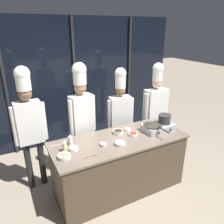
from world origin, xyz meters
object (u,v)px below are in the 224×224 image
object	(u,v)px
chef_sous	(81,111)
prep_bowl_soy_glaze	(118,132)
portable_stove	(158,127)
prep_bowl_chicken	(127,129)
squeeze_bottle_clear	(70,140)
prep_bowl_shrimp	(103,144)
squeeze_bottle_oil	(65,146)
chef_head	(29,119)
stock_pot	(165,118)
serving_spoon_solid	(60,145)
prep_bowl_bean_sprouts	(120,143)
prep_bowl_chili_flakes	(133,134)
frying_pan	(153,124)
prep_bowl_rice	(74,149)
chef_line	(120,110)
chef_pastry	(155,105)
serving_spoon_slotted	(94,155)
prep_bowl_mushrooms	(64,156)

from	to	relation	value
chef_sous	prep_bowl_soy_glaze	bearing A→B (deg)	122.97
portable_stove	prep_bowl_chicken	size ratio (longest dim) A/B	5.12
portable_stove	chef_sous	distance (m)	1.27
squeeze_bottle_clear	prep_bowl_shrimp	bearing A→B (deg)	-32.24
squeeze_bottle_oil	chef_head	world-z (taller)	chef_head
squeeze_bottle_oil	prep_bowl_chicken	size ratio (longest dim) A/B	1.82
stock_pot	chef_sous	distance (m)	1.36
prep_bowl_shrimp	serving_spoon_solid	world-z (taller)	prep_bowl_shrimp
prep_bowl_bean_sprouts	prep_bowl_chicken	size ratio (longest dim) A/B	1.52
squeeze_bottle_clear	prep_bowl_chili_flakes	distance (m)	0.97
prep_bowl_bean_sprouts	prep_bowl_chicken	world-z (taller)	prep_bowl_bean_sprouts
stock_pot	portable_stove	bearing A→B (deg)	-179.88
frying_pan	prep_bowl_soy_glaze	bearing A→B (deg)	158.80
squeeze_bottle_clear	prep_bowl_rice	xyz separation A→B (m)	(-0.01, -0.17, -0.05)
squeeze_bottle_oil	chef_line	bearing A→B (deg)	27.75
chef_pastry	chef_sous	bearing A→B (deg)	-1.27
chef_head	chef_pastry	bearing A→B (deg)	176.87
serving_spoon_slotted	serving_spoon_solid	distance (m)	0.57
prep_bowl_rice	chef_line	xyz separation A→B (m)	(1.11, 0.67, 0.13)
stock_pot	chef_pastry	distance (m)	0.75
prep_bowl_chicken	chef_head	size ratio (longest dim) A/B	0.05
prep_bowl_soy_glaze	chef_head	bearing A→B (deg)	156.46
squeeze_bottle_oil	chef_head	xyz separation A→B (m)	(-0.33, 0.67, 0.21)
prep_bowl_chicken	chef_line	world-z (taller)	chef_line
chef_line	chef_sous	bearing A→B (deg)	12.87
frying_pan	prep_bowl_chicken	xyz separation A→B (m)	(-0.34, 0.23, -0.11)
squeeze_bottle_oil	prep_bowl_rice	world-z (taller)	squeeze_bottle_oil
prep_bowl_mushrooms	prep_bowl_soy_glaze	bearing A→B (deg)	16.49
prep_bowl_rice	prep_bowl_chili_flakes	distance (m)	0.96
stock_pot	prep_bowl_rice	distance (m)	1.55
frying_pan	prep_bowl_rice	xyz separation A→B (m)	(-1.31, 0.05, -0.10)
prep_bowl_shrimp	prep_bowl_chicken	bearing A→B (deg)	25.31
prep_bowl_bean_sprouts	chef_line	distance (m)	0.97
prep_bowl_chili_flakes	chef_head	xyz separation A→B (m)	(-1.41, 0.70, 0.27)
prep_bowl_chicken	prep_bowl_rice	world-z (taller)	prep_bowl_rice
frying_pan	prep_bowl_bean_sprouts	bearing A→B (deg)	-169.87
prep_bowl_chili_flakes	serving_spoon_slotted	distance (m)	0.79
squeeze_bottle_oil	prep_bowl_mushrooms	world-z (taller)	squeeze_bottle_oil
prep_bowl_bean_sprouts	chef_head	size ratio (longest dim) A/B	0.08
prep_bowl_chicken	serving_spoon_solid	distance (m)	1.10
chef_pastry	prep_bowl_soy_glaze	bearing A→B (deg)	21.08
chef_line	prep_bowl_rice	bearing A→B (deg)	39.24
prep_bowl_bean_sprouts	chef_pastry	world-z (taller)	chef_pastry
serving_spoon_slotted	prep_bowl_chicken	bearing A→B (deg)	28.87
prep_bowl_chili_flakes	prep_bowl_mushrooms	distance (m)	1.13
prep_bowl_rice	chef_sous	bearing A→B (deg)	59.70
prep_bowl_soy_glaze	serving_spoon_slotted	world-z (taller)	prep_bowl_soy_glaze
prep_bowl_shrimp	chef_line	distance (m)	1.04
serving_spoon_solid	chef_sous	xyz separation A→B (m)	(0.48, 0.38, 0.30)
stock_pot	prep_bowl_chili_flakes	xyz separation A→B (m)	(-0.58, 0.04, -0.16)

